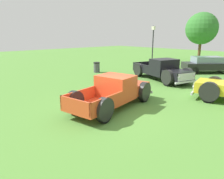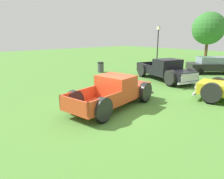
{
  "view_description": "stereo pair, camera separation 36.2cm",
  "coord_description": "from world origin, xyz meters",
  "views": [
    {
      "loc": [
        6.77,
        -6.11,
        3.46
      ],
      "look_at": [
        -0.33,
        0.43,
        0.9
      ],
      "focal_mm": 33.57,
      "sensor_mm": 36.0,
      "label": 1
    },
    {
      "loc": [
        7.01,
        -5.84,
        3.46
      ],
      "look_at": [
        -0.33,
        0.43,
        0.9
      ],
      "focal_mm": 33.57,
      "sensor_mm": 36.0,
      "label": 2
    }
  ],
  "objects": [
    {
      "name": "ground_plane",
      "position": [
        0.0,
        0.0,
        0.0
      ],
      "size": [
        80.0,
        80.0,
        0.0
      ],
      "primitive_type": "plane",
      "color": "#548C38"
    },
    {
      "name": "pickup_truck_foreground",
      "position": [
        -0.4,
        0.79,
        0.73
      ],
      "size": [
        2.77,
        5.28,
        1.54
      ],
      "color": "#D14723",
      "rests_on": "ground_plane"
    },
    {
      "name": "pickup_truck_behind_right",
      "position": [
        -2.09,
        7.45,
        0.79
      ],
      "size": [
        5.71,
        3.39,
        1.65
      ],
      "color": "black",
      "rests_on": "ground_plane"
    },
    {
      "name": "sedan_distant_b",
      "position": [
        -1.34,
        13.33,
        0.78
      ],
      "size": [
        4.3,
        4.53,
        1.48
      ],
      "color": "black",
      "rests_on": "ground_plane"
    },
    {
      "name": "lamp_post_far",
      "position": [
        -6.85,
        12.3,
        2.27
      ],
      "size": [
        0.36,
        0.36,
        4.33
      ],
      "color": "#2D2D33",
      "rests_on": "ground_plane"
    },
    {
      "name": "trash_can",
      "position": [
        -8.38,
        5.93,
        0.48
      ],
      "size": [
        0.59,
        0.59,
        0.95
      ],
      "color": "#4C4C51",
      "rests_on": "ground_plane"
    },
    {
      "name": "oak_tree_east",
      "position": [
        -6.07,
        21.54,
        4.15
      ],
      "size": [
        4.06,
        4.06,
        6.2
      ],
      "color": "brown",
      "rests_on": "ground_plane"
    }
  ]
}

